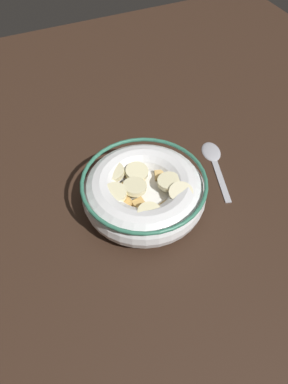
{
  "coord_description": "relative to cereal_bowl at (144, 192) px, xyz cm",
  "views": [
    {
      "loc": [
        -14.51,
        -32.57,
        46.0
      ],
      "look_at": [
        0.0,
        0.0,
        3.0
      ],
      "focal_mm": 34.17,
      "sensor_mm": 36.0,
      "label": 1
    }
  ],
  "objects": [
    {
      "name": "spoon",
      "position": [
        15.5,
        4.61,
        -2.77
      ],
      "size": [
        6.27,
        14.32,
        0.8
      ],
      "color": "#A5A5AD",
      "rests_on": "ground_plane"
    },
    {
      "name": "cereal_bowl",
      "position": [
        0.0,
        0.0,
        0.0
      ],
      "size": [
        18.99,
        18.99,
        5.99
      ],
      "color": "white",
      "rests_on": "ground_plane"
    },
    {
      "name": "ground_plane",
      "position": [
        0.03,
        0.01,
        -4.13
      ],
      "size": [
        126.75,
        126.75,
        2.0
      ],
      "primitive_type": "cube",
      "color": "#332116"
    }
  ]
}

